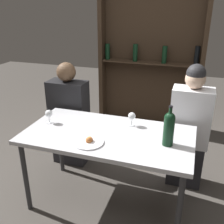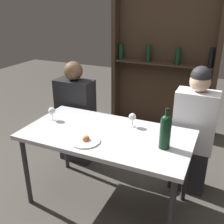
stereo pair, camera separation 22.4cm
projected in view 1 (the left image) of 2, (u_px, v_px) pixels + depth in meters
The scene contains 9 objects.
ground_plane at pixel (108, 201), 2.49m from camera, with size 10.00×10.00×0.00m, color #47423D.
dining_table at pixel (108, 140), 2.23m from camera, with size 1.42×0.74×0.72m.
wine_rack_wall at pixel (151, 46), 3.66m from camera, with size 1.48×0.21×2.35m.
wine_bottle at pixel (169, 127), 1.97m from camera, with size 0.08×0.08×0.32m.
wine_glass_0 at pixel (49, 114), 2.37m from camera, with size 0.07×0.07×0.12m.
wine_glass_1 at pixel (132, 116), 2.31m from camera, with size 0.07×0.07×0.13m.
food_plate_0 at pixel (89, 141), 2.05m from camera, with size 0.24×0.24×0.05m.
seated_person_left at pixel (69, 118), 2.92m from camera, with size 0.42×0.22×1.17m.
seated_person_right at pixel (189, 130), 2.54m from camera, with size 0.37×0.22×1.25m.
Camera 1 is at (0.65, -1.85, 1.75)m, focal length 42.00 mm.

